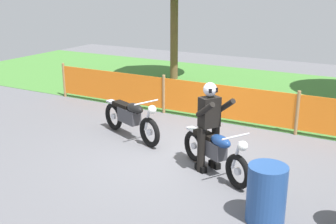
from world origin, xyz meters
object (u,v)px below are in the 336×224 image
Objects in this scene: rider_lead at (210,124)px; oil_drum at (266,194)px; motorcycle_lead at (215,151)px; motorcycle_trailing at (131,118)px.

rider_lead is 1.92× the size of oil_drum.
motorcycle_trailing reaches higher than motorcycle_lead.
motorcycle_lead is 2.53m from motorcycle_trailing.
motorcycle_lead is 0.88× the size of motorcycle_trailing.
oil_drum is at bearing -9.21° from rider_lead.
motorcycle_lead is at bearing 138.77° from oil_drum.
motorcycle_lead is 1.71m from oil_drum.
motorcycle_lead is 0.50m from rider_lead.
rider_lead reaches higher than oil_drum.
rider_lead is at bearing 139.86° from oil_drum.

